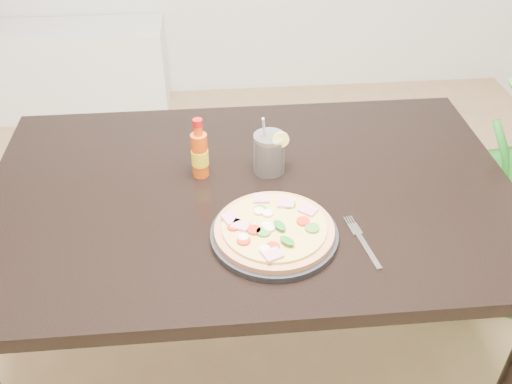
{
  "coord_description": "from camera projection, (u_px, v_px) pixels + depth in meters",
  "views": [
    {
      "loc": [
        0.14,
        -1.01,
        1.66
      ],
      "look_at": [
        0.24,
        0.08,
        0.83
      ],
      "focal_mm": 40.0,
      "sensor_mm": 36.0,
      "label": 1
    }
  ],
  "objects": [
    {
      "name": "cola_cup",
      "position": [
        269.0,
        154.0,
        1.54
      ],
      "size": [
        0.09,
        0.09,
        0.18
      ],
      "rotation": [
        0.0,
        0.0,
        -0.1
      ],
      "color": "black",
      "rests_on": "dining_table"
    },
    {
      "name": "plant_pot",
      "position": [
        506.0,
        257.0,
        2.22
      ],
      "size": [
        0.28,
        0.28,
        0.22
      ],
      "primitive_type": "cylinder",
      "color": "brown",
      "rests_on": "ground"
    },
    {
      "name": "dining_table",
      "position": [
        252.0,
        213.0,
        1.56
      ],
      "size": [
        1.4,
        0.9,
        0.75
      ],
      "color": "black",
      "rests_on": "ground"
    },
    {
      "name": "media_console",
      "position": [
        41.0,
        71.0,
        3.22
      ],
      "size": [
        1.4,
        0.34,
        0.5
      ],
      "primitive_type": "cube",
      "color": "white",
      "rests_on": "ground"
    },
    {
      "name": "fork",
      "position": [
        362.0,
        240.0,
        1.34
      ],
      "size": [
        0.05,
        0.19,
        0.0
      ],
      "rotation": [
        0.0,
        0.0,
        0.17
      ],
      "color": "silver",
      "rests_on": "dining_table"
    },
    {
      "name": "hot_sauce_bottle",
      "position": [
        200.0,
        154.0,
        1.52
      ],
      "size": [
        0.06,
        0.06,
        0.17
      ],
      "rotation": [
        0.0,
        0.0,
        -0.41
      ],
      "color": "#DB490C",
      "rests_on": "dining_table"
    },
    {
      "name": "pizza",
      "position": [
        274.0,
        228.0,
        1.34
      ],
      "size": [
        0.28,
        0.28,
        0.03
      ],
      "color": "tan",
      "rests_on": "plate"
    },
    {
      "name": "plate",
      "position": [
        274.0,
        235.0,
        1.35
      ],
      "size": [
        0.3,
        0.3,
        0.02
      ],
      "primitive_type": "cylinder",
      "color": "black",
      "rests_on": "dining_table"
    }
  ]
}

